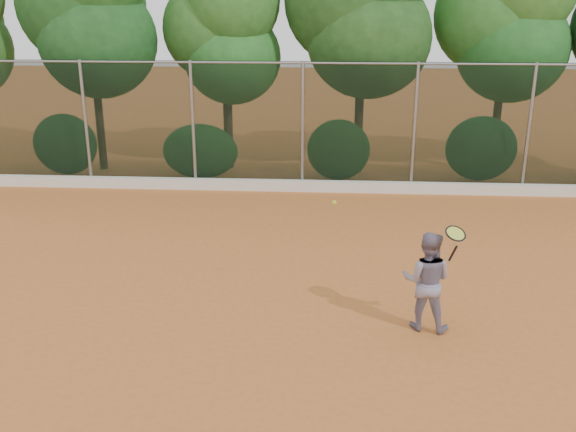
{
  "coord_description": "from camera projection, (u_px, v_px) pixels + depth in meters",
  "views": [
    {
      "loc": [
        0.73,
        -10.18,
        5.07
      ],
      "look_at": [
        0.0,
        1.0,
        1.25
      ],
      "focal_mm": 40.0,
      "sensor_mm": 36.0,
      "label": 1
    }
  ],
  "objects": [
    {
      "name": "foliage_backdrop",
      "position": [
        287.0,
        22.0,
        18.39
      ],
      "size": [
        23.7,
        3.63,
        7.55
      ],
      "color": "#47321B",
      "rests_on": "ground"
    },
    {
      "name": "tennis_racket",
      "position": [
        455.0,
        236.0,
        9.7
      ],
      "size": [
        0.42,
        0.41,
        0.6
      ],
      "color": "black",
      "rests_on": "ground"
    },
    {
      "name": "ground",
      "position": [
        284.0,
        301.0,
        11.3
      ],
      "size": [
        80.0,
        80.0,
        0.0
      ],
      "primitive_type": "plane",
      "color": "#C16A2D",
      "rests_on": "ground"
    },
    {
      "name": "concrete_curb",
      "position": [
        302.0,
        186.0,
        17.69
      ],
      "size": [
        24.0,
        0.2,
        0.3
      ],
      "primitive_type": "cube",
      "color": "silver",
      "rests_on": "ground"
    },
    {
      "name": "tennis_player",
      "position": [
        427.0,
        281.0,
        10.15
      ],
      "size": [
        0.93,
        0.8,
        1.64
      ],
      "primitive_type": "imported",
      "rotation": [
        0.0,
        0.0,
        2.88
      ],
      "color": "gray",
      "rests_on": "ground"
    },
    {
      "name": "tennis_ball_in_flight",
      "position": [
        334.0,
        203.0,
        10.36
      ],
      "size": [
        0.07,
        0.07,
        0.07
      ],
      "color": "#BACF2F",
      "rests_on": "ground"
    },
    {
      "name": "chainlink_fence",
      "position": [
        303.0,
        123.0,
        17.31
      ],
      "size": [
        24.09,
        0.09,
        3.5
      ],
      "color": "black",
      "rests_on": "ground"
    }
  ]
}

